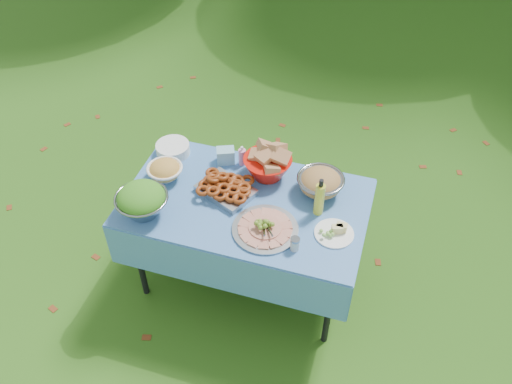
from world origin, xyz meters
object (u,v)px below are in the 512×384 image
Objects in this scene: picnic_table at (246,242)px; bread_bowl at (268,163)px; salad_bowl at (142,200)px; charcuterie_platter at (265,225)px; oil_bottle at (320,197)px; plate_stack at (173,149)px; pasta_bowl_steel at (320,182)px.

picnic_table is 0.55m from bread_bowl.
charcuterie_platter is (0.72, 0.08, -0.06)m from salad_bowl.
picnic_table is 0.67m from oil_bottle.
bread_bowl reaches higher than salad_bowl.
oil_bottle is (1.03, -0.25, 0.09)m from plate_stack.
charcuterie_platter is at bearing -119.69° from pasta_bowl_steel.
salad_bowl reaches higher than plate_stack.
bread_bowl is 1.17× the size of oil_bottle.
bread_bowl is at bearing 148.92° from oil_bottle.
oil_bottle is at bearing -80.59° from pasta_bowl_steel.
plate_stack is 1.07m from oil_bottle.
pasta_bowl_steel is at bearing -8.15° from bread_bowl.
oil_bottle is (0.44, 0.04, 0.51)m from picnic_table.
oil_bottle is at bearing -13.45° from plate_stack.
charcuterie_platter is at bearing 6.27° from salad_bowl.
picnic_table is 3.80× the size of charcuterie_platter.
picnic_table is 5.60× the size of oil_bottle.
plate_stack reaches higher than picnic_table.
charcuterie_platter is (0.12, -0.45, -0.06)m from bread_bowl.
plate_stack is (-0.05, 0.55, -0.06)m from salad_bowl.
bread_bowl reaches higher than charcuterie_platter.
oil_bottle is at bearing 17.24° from salad_bowl.
picnic_table is 4.77× the size of bread_bowl.
salad_bowl is 1.18× the size of oil_bottle.
salad_bowl is at bearing -84.70° from plate_stack.
salad_bowl reaches higher than pasta_bowl_steel.
picnic_table is 6.59× the size of plate_stack.
bread_bowl is (0.06, 0.27, 0.48)m from picnic_table.
salad_bowl is at bearing -173.73° from charcuterie_platter.
pasta_bowl_steel is 0.74× the size of charcuterie_platter.
plate_stack is 0.91m from charcuterie_platter.
pasta_bowl_steel is 0.47m from charcuterie_platter.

